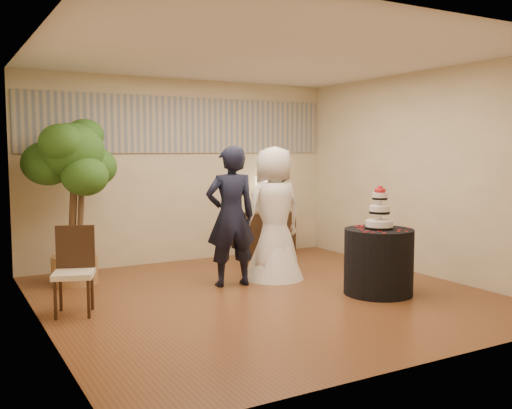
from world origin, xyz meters
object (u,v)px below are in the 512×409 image
cake_table (378,262)px  ficus_tree (73,200)px  groom (231,216)px  table_lamp (268,194)px  bride (274,213)px  console (268,233)px  wedding_cake (380,207)px  side_chair (74,271)px

cake_table → ficus_tree: (-3.07, 2.31, 0.70)m
groom → table_lamp: (1.49, 1.61, 0.11)m
bride → cake_table: 1.56m
groom → bride: bearing=-164.4°
console → ficus_tree: bearing=-162.3°
wedding_cake → console: size_ratio=0.61×
cake_table → ficus_tree: 3.91m
bride → table_lamp: size_ratio=3.06×
table_lamp → ficus_tree: (-3.21, -0.54, 0.09)m
cake_table → table_lamp: table_lamp is taller
side_chair → cake_table: bearing=4.7°
table_lamp → groom: bearing=-132.8°
groom → cake_table: bearing=146.2°
cake_table → table_lamp: (0.14, 2.85, 0.60)m
groom → ficus_tree: (-1.72, 1.07, 0.20)m
groom → bride: size_ratio=1.00×
cake_table → table_lamp: 2.92m
ficus_tree → cake_table: bearing=-36.9°
groom → cake_table: (1.35, -1.24, -0.50)m
wedding_cake → ficus_tree: ficus_tree is taller
table_lamp → side_chair: 4.06m
cake_table → wedding_cake: 0.65m
console → table_lamp: 0.64m
console → ficus_tree: (-3.21, -0.54, 0.74)m
bride → ficus_tree: 2.61m
bride → console: bride is taller
groom → side_chair: size_ratio=1.92×
ficus_tree → side_chair: size_ratio=2.36×
bride → table_lamp: 1.73m
cake_table → ficus_tree: ficus_tree is taller
wedding_cake → table_lamp: bearing=87.2°
ficus_tree → table_lamp: bearing=9.6°
table_lamp → side_chair: size_ratio=0.63×
console → table_lamp: (0.00, 0.00, 0.64)m
cake_table → ficus_tree: bearing=143.1°
bride → wedding_cake: 1.49m
table_lamp → side_chair: (-3.51, -1.96, -0.54)m
wedding_cake → side_chair: size_ratio=0.56×
table_lamp → wedding_cake: bearing=-92.8°
table_lamp → side_chair: table_lamp is taller
bride → side_chair: 2.77m
groom → cake_table: size_ratio=2.16×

